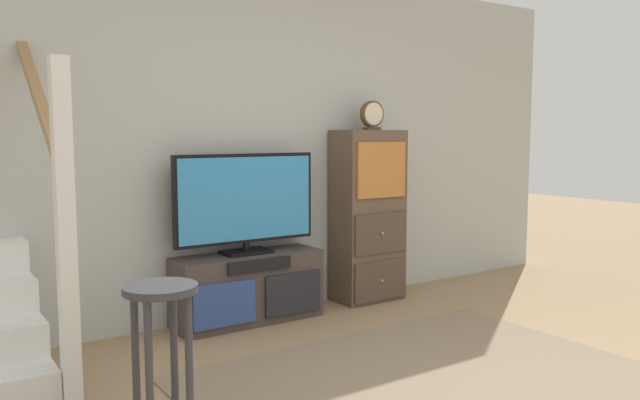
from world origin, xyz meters
TOP-DOWN VIEW (x-y plane):
  - back_wall at (0.00, 2.46)m, footprint 6.40×0.12m
  - area_rug at (0.00, 0.60)m, footprint 2.60×1.80m
  - media_console at (-0.30, 2.19)m, footprint 1.13×0.38m
  - television at (-0.30, 2.22)m, footprint 1.13×0.22m
  - side_cabinet at (0.85, 2.20)m, footprint 0.58×0.38m
  - desk_clock at (0.87, 2.19)m, footprint 0.22×0.08m
  - bar_stool_near at (-1.48, 0.78)m, footprint 0.34×0.34m

SIDE VIEW (x-z plane):
  - area_rug at x=0.00m, z-range 0.00..0.01m
  - media_console at x=-0.30m, z-range 0.00..0.52m
  - bar_stool_near at x=-1.48m, z-range 0.18..0.90m
  - side_cabinet at x=0.85m, z-range 0.00..1.44m
  - television at x=-0.30m, z-range 0.54..1.29m
  - back_wall at x=0.00m, z-range 0.00..2.70m
  - desk_clock at x=0.87m, z-range 1.44..1.69m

